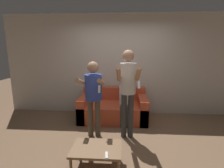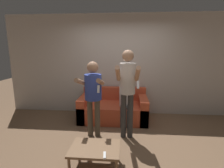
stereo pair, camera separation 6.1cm
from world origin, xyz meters
name	(u,v)px [view 1 (the left image)]	position (x,y,z in m)	size (l,w,h in m)	color
ground_plane	(119,143)	(0.00, 0.00, 0.00)	(14.00, 14.00, 0.00)	brown
wall_back	(121,65)	(0.00, 1.68, 1.35)	(6.40, 0.06, 2.70)	beige
couch	(113,109)	(-0.19, 1.17, 0.27)	(1.68, 0.95, 0.77)	#C64C2D
person_standing_left	(93,91)	(-0.53, 0.23, 0.97)	(0.46, 0.70, 1.55)	brown
person_standing_right	(128,85)	(0.15, 0.22, 1.11)	(0.42, 0.70, 1.77)	#383838
person_seated	(126,97)	(0.12, 0.94, 0.65)	(0.32, 0.54, 1.17)	#383838
coffee_table	(97,150)	(-0.32, -0.77, 0.31)	(0.74, 0.54, 0.35)	#846042
remote_on_table	(107,155)	(-0.15, -0.97, 0.36)	(0.05, 0.15, 0.02)	white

